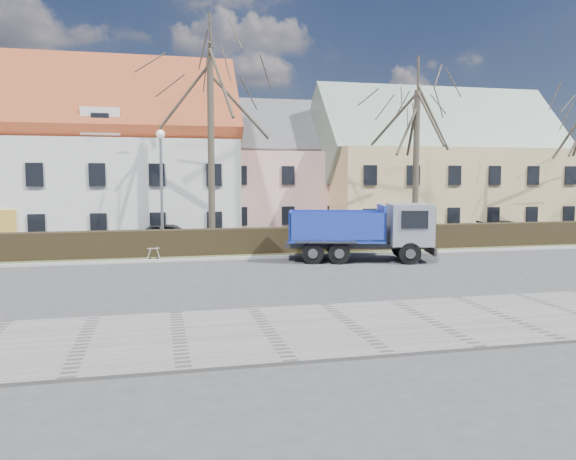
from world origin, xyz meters
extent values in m
plane|color=#3E3E40|center=(0.00, 0.00, 0.00)|extent=(120.00, 120.00, 0.00)
cube|color=gray|center=(0.00, -8.50, 0.04)|extent=(80.00, 5.00, 0.08)
cube|color=#B1ABA4|center=(0.00, 4.60, 0.06)|extent=(80.00, 0.30, 0.12)
cube|color=#454D2B|center=(0.00, 6.20, 0.05)|extent=(80.00, 3.00, 0.10)
cube|color=black|center=(0.00, 6.00, 0.65)|extent=(60.00, 0.90, 1.30)
imported|color=black|center=(-4.23, 9.95, 0.71)|extent=(4.40, 2.37, 1.42)
imported|color=black|center=(17.53, 10.20, 0.57)|extent=(4.17, 2.39, 1.14)
camera|label=1|loc=(-4.90, -22.11, 3.90)|focal=35.00mm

